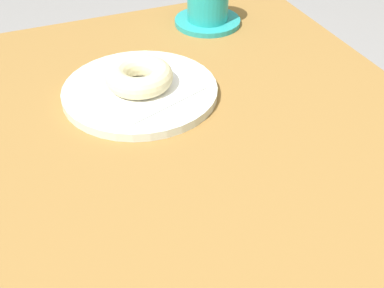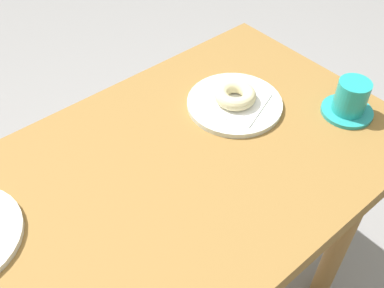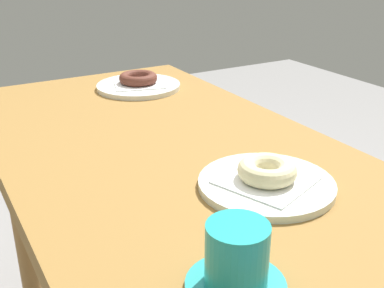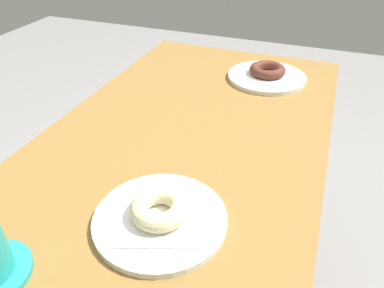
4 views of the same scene
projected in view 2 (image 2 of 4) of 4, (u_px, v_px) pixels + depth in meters
name	position (u px, v px, depth m)	size (l,w,h in m)	color
table	(160.00, 211.00, 1.01)	(1.16, 0.65, 0.77)	olive
plate_sugar_ring	(235.00, 104.00, 1.09)	(0.23, 0.23, 0.01)	silver
napkin_sugar_ring	(235.00, 101.00, 1.08)	(0.14, 0.14, 0.00)	white
donut_sugar_ring	(235.00, 95.00, 1.07)	(0.10, 0.10, 0.03)	beige
coffee_cup	(351.00, 100.00, 1.05)	(0.12, 0.12, 0.09)	teal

